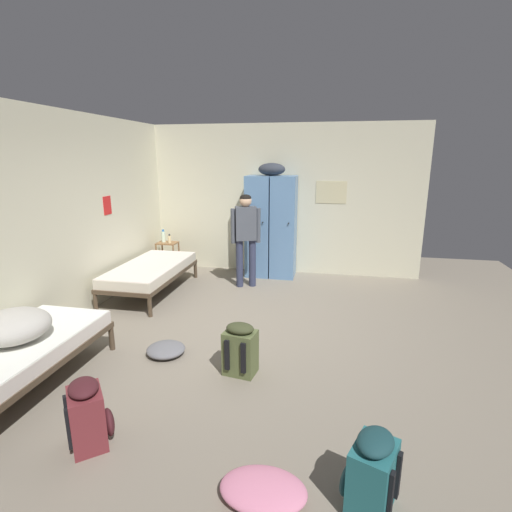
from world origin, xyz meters
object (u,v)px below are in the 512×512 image
(locker_bank, at_px, (271,225))
(bedding_heap, at_px, (13,326))
(backpack_teal, at_px, (371,474))
(lotion_bottle, at_px, (170,239))
(backpack_maroon, at_px, (88,415))
(clothes_pile_grey, at_px, (166,349))
(water_bottle, at_px, (163,236))
(backpack_olive, at_px, (241,349))
(shelf_unit, at_px, (168,254))
(person_traveler, at_px, (246,232))
(bed_left_rear, at_px, (151,270))
(clothes_pile_pink, at_px, (263,490))
(bed_left_front, at_px, (14,355))

(locker_bank, bearing_deg, bedding_heap, -113.70)
(backpack_teal, bearing_deg, lotion_bottle, 125.76)
(backpack_maroon, relative_size, clothes_pile_grey, 1.27)
(water_bottle, distance_m, backpack_olive, 4.08)
(shelf_unit, xyz_separation_m, person_traveler, (1.70, -0.60, 0.61))
(bedding_heap, xyz_separation_m, backpack_olive, (2.03, 0.67, -0.38))
(locker_bank, height_order, backpack_olive, locker_bank)
(bed_left_rear, bearing_deg, clothes_pile_pink, -54.65)
(shelf_unit, bearing_deg, backpack_teal, -53.91)
(backpack_olive, relative_size, backpack_teal, 1.00)
(shelf_unit, distance_m, bedding_heap, 3.98)
(locker_bank, relative_size, lotion_bottle, 11.83)
(clothes_pile_grey, bearing_deg, person_traveler, 81.73)
(water_bottle, xyz_separation_m, lotion_bottle, (0.15, -0.06, -0.03))
(water_bottle, bearing_deg, bedding_heap, -85.68)
(lotion_bottle, bearing_deg, person_traveler, -19.00)
(bed_left_front, distance_m, lotion_bottle, 4.01)
(shelf_unit, distance_m, bed_left_rear, 1.26)
(backpack_olive, distance_m, backpack_teal, 1.82)
(bed_left_front, distance_m, backpack_olive, 2.14)
(shelf_unit, xyz_separation_m, clothes_pile_grey, (1.33, -3.11, -0.28))
(water_bottle, xyz_separation_m, backpack_teal, (3.50, -4.71, -0.42))
(shelf_unit, bearing_deg, bed_left_rear, -78.52)
(backpack_maroon, bearing_deg, bed_left_rear, 108.37)
(bed_left_front, bearing_deg, backpack_teal, -11.68)
(lotion_bottle, height_order, backpack_maroon, lotion_bottle)
(bed_left_front, relative_size, clothes_pile_grey, 4.38)
(water_bottle, bearing_deg, clothes_pile_pink, -59.34)
(backpack_olive, relative_size, backpack_maroon, 1.00)
(person_traveler, bearing_deg, bedding_heap, -113.68)
(backpack_olive, bearing_deg, shelf_unit, 124.30)
(backpack_maroon, bearing_deg, locker_bank, 81.86)
(locker_bank, distance_m, backpack_olive, 3.50)
(person_traveler, xyz_separation_m, backpack_olive, (0.55, -2.70, -0.69))
(bedding_heap, bearing_deg, clothes_pile_pink, -17.37)
(person_traveler, relative_size, backpack_olive, 2.87)
(locker_bank, relative_size, bedding_heap, 3.15)
(person_traveler, xyz_separation_m, backpack_maroon, (-0.35, -3.93, -0.69))
(backpack_maroon, bearing_deg, backpack_teal, -4.39)
(bed_left_front, relative_size, clothes_pile_pink, 3.26)
(person_traveler, relative_size, backpack_teal, 2.87)
(bed_left_rear, bearing_deg, lotion_bottle, 98.59)
(shelf_unit, relative_size, backpack_teal, 1.04)
(lotion_bottle, height_order, clothes_pile_pink, lotion_bottle)
(backpack_teal, bearing_deg, person_traveler, 112.85)
(bed_left_front, distance_m, bed_left_rear, 2.81)
(backpack_olive, height_order, backpack_teal, same)
(shelf_unit, relative_size, bed_left_rear, 0.30)
(bed_left_front, height_order, bed_left_rear, same)
(backpack_teal, xyz_separation_m, backpack_maroon, (-2.07, 0.16, 0.00))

